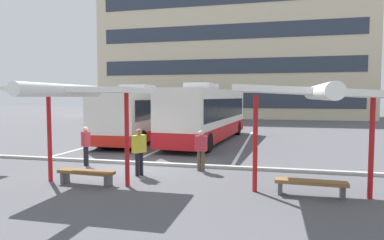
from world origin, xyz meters
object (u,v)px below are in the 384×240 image
(waiting_shelter_1, at_px, (82,93))
(waiting_passenger_1, at_px, (86,143))
(waiting_shelter_2, at_px, (314,94))
(coach_bus_0, at_px, (146,114))
(waiting_passenger_0, at_px, (139,149))
(coach_bus_1, at_px, (208,115))
(bench_3, at_px, (311,184))
(waiting_passenger_2, at_px, (201,148))
(bench_2, at_px, (86,174))

(waiting_shelter_1, relative_size, waiting_passenger_1, 2.80)
(waiting_shelter_1, height_order, waiting_shelter_2, waiting_shelter_1)
(waiting_passenger_1, bearing_deg, coach_bus_0, 95.37)
(coach_bus_0, height_order, waiting_shelter_2, coach_bus_0)
(coach_bus_0, relative_size, waiting_shelter_1, 2.62)
(coach_bus_0, height_order, waiting_passenger_0, coach_bus_0)
(coach_bus_1, height_order, waiting_shelter_1, coach_bus_1)
(waiting_shelter_2, xyz_separation_m, waiting_passenger_1, (-8.43, 2.53, -1.96))
(coach_bus_0, relative_size, waiting_passenger_1, 7.33)
(bench_3, bearing_deg, waiting_shelter_2, -90.00)
(waiting_passenger_1, xyz_separation_m, waiting_passenger_2, (4.75, 0.12, -0.04))
(bench_2, bearing_deg, waiting_passenger_1, 120.75)
(waiting_shelter_1, relative_size, waiting_passenger_2, 2.91)
(waiting_shelter_1, distance_m, waiting_passenger_2, 4.79)
(waiting_passenger_1, relative_size, waiting_passenger_2, 1.04)
(bench_2, xyz_separation_m, waiting_passenger_1, (-1.59, 2.67, 0.57))
(coach_bus_0, height_order, bench_3, coach_bus_0)
(bench_3, relative_size, waiting_passenger_2, 1.28)
(bench_2, bearing_deg, bench_3, 2.49)
(waiting_shelter_2, bearing_deg, waiting_passenger_2, 144.24)
(waiting_shelter_2, relative_size, bench_3, 2.68)
(waiting_passenger_0, relative_size, waiting_passenger_2, 1.09)
(bench_2, bearing_deg, coach_bus_1, 80.90)
(coach_bus_0, height_order, waiting_passenger_1, coach_bus_0)
(bench_2, bearing_deg, coach_bus_0, 101.81)
(bench_3, distance_m, waiting_passenger_0, 5.82)
(waiting_passenger_2, bearing_deg, waiting_passenger_0, -147.34)
(coach_bus_1, height_order, bench_3, coach_bus_1)
(waiting_passenger_1, height_order, waiting_passenger_2, waiting_passenger_1)
(coach_bus_1, xyz_separation_m, bench_2, (-1.81, -11.32, -1.31))
(waiting_passenger_0, bearing_deg, coach_bus_1, 86.37)
(coach_bus_1, relative_size, waiting_passenger_2, 7.63)
(coach_bus_0, distance_m, waiting_passenger_2, 10.48)
(coach_bus_1, xyz_separation_m, waiting_shelter_1, (-1.81, -11.48, 1.27))
(bench_2, bearing_deg, waiting_shelter_1, -90.00)
(waiting_passenger_0, bearing_deg, bench_2, -128.05)
(waiting_shelter_2, distance_m, waiting_passenger_2, 4.96)
(waiting_shelter_2, bearing_deg, waiting_shelter_1, -177.51)
(waiting_shelter_1, relative_size, waiting_shelter_2, 0.84)
(waiting_shelter_1, xyz_separation_m, waiting_passenger_2, (3.16, 2.95, -2.05))
(bench_2, distance_m, waiting_passenger_2, 4.25)
(waiting_passenger_0, relative_size, waiting_passenger_1, 1.05)
(bench_3, distance_m, waiting_passenger_1, 8.78)
(waiting_shelter_2, bearing_deg, waiting_passenger_1, 163.29)
(coach_bus_1, bearing_deg, bench_2, -99.10)
(coach_bus_1, relative_size, waiting_passenger_1, 7.35)
(waiting_shelter_1, xyz_separation_m, bench_3, (6.84, 0.46, -2.58))
(waiting_shelter_1, height_order, waiting_passenger_0, waiting_shelter_1)
(waiting_shelter_1, xyz_separation_m, waiting_passenger_1, (-1.59, 2.83, -2.01))
(coach_bus_0, bearing_deg, waiting_passenger_1, -84.63)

